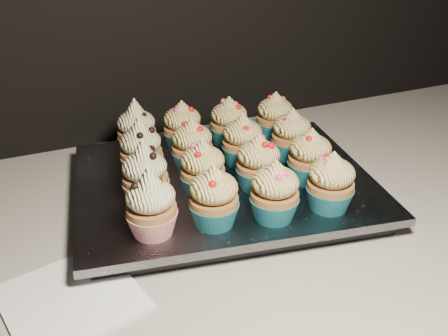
# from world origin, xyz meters

# --- Properties ---
(worktop) EXTENTS (2.44, 0.64, 0.04)m
(worktop) POSITION_xyz_m (0.00, 1.70, 0.88)
(worktop) COLOR beige
(worktop) RESTS_ON cabinet
(napkin) EXTENTS (0.17, 0.17, 0.00)m
(napkin) POSITION_xyz_m (-0.14, 1.59, 0.90)
(napkin) COLOR white
(napkin) RESTS_ON worktop
(baking_tray) EXTENTS (0.44, 0.36, 0.02)m
(baking_tray) POSITION_xyz_m (0.10, 1.73, 0.91)
(baking_tray) COLOR black
(baking_tray) RESTS_ON worktop
(foil_lining) EXTENTS (0.48, 0.40, 0.01)m
(foil_lining) POSITION_xyz_m (0.10, 1.73, 0.93)
(foil_lining) COLOR silver
(foil_lining) RESTS_ON baking_tray
(cupcake_0) EXTENTS (0.06, 0.06, 0.10)m
(cupcake_0) POSITION_xyz_m (-0.03, 1.64, 0.97)
(cupcake_0) COLOR red
(cupcake_0) RESTS_ON foil_lining
(cupcake_1) EXTENTS (0.06, 0.06, 0.08)m
(cupcake_1) POSITION_xyz_m (0.04, 1.62, 0.97)
(cupcake_1) COLOR #1C7286
(cupcake_1) RESTS_ON foil_lining
(cupcake_2) EXTENTS (0.06, 0.06, 0.08)m
(cupcake_2) POSITION_xyz_m (0.12, 1.61, 0.97)
(cupcake_2) COLOR #1C7286
(cupcake_2) RESTS_ON foil_lining
(cupcake_3) EXTENTS (0.06, 0.06, 0.08)m
(cupcake_3) POSITION_xyz_m (0.20, 1.60, 0.97)
(cupcake_3) COLOR #1C7286
(cupcake_3) RESTS_ON foil_lining
(cupcake_4) EXTENTS (0.06, 0.06, 0.10)m
(cupcake_4) POSITION_xyz_m (-0.02, 1.71, 0.97)
(cupcake_4) COLOR red
(cupcake_4) RESTS_ON foil_lining
(cupcake_5) EXTENTS (0.06, 0.06, 0.08)m
(cupcake_5) POSITION_xyz_m (0.06, 1.70, 0.97)
(cupcake_5) COLOR #1C7286
(cupcake_5) RESTS_ON foil_lining
(cupcake_6) EXTENTS (0.06, 0.06, 0.08)m
(cupcake_6) POSITION_xyz_m (0.14, 1.68, 0.97)
(cupcake_6) COLOR #1C7286
(cupcake_6) RESTS_ON foil_lining
(cupcake_7) EXTENTS (0.06, 0.06, 0.08)m
(cupcake_7) POSITION_xyz_m (0.21, 1.67, 0.97)
(cupcake_7) COLOR #1C7286
(cupcake_7) RESTS_ON foil_lining
(cupcake_8) EXTENTS (0.06, 0.06, 0.10)m
(cupcake_8) POSITION_xyz_m (-0.00, 1.79, 0.97)
(cupcake_8) COLOR red
(cupcake_8) RESTS_ON foil_lining
(cupcake_9) EXTENTS (0.06, 0.06, 0.08)m
(cupcake_9) POSITION_xyz_m (0.07, 1.77, 0.97)
(cupcake_9) COLOR #1C7286
(cupcake_9) RESTS_ON foil_lining
(cupcake_10) EXTENTS (0.06, 0.06, 0.08)m
(cupcake_10) POSITION_xyz_m (0.15, 1.76, 0.97)
(cupcake_10) COLOR #1C7286
(cupcake_10) RESTS_ON foil_lining
(cupcake_11) EXTENTS (0.06, 0.06, 0.08)m
(cupcake_11) POSITION_xyz_m (0.23, 1.75, 0.97)
(cupcake_11) COLOR #1C7286
(cupcake_11) RESTS_ON foil_lining
(cupcake_12) EXTENTS (0.06, 0.06, 0.10)m
(cupcake_12) POSITION_xyz_m (0.01, 1.86, 0.97)
(cupcake_12) COLOR red
(cupcake_12) RESTS_ON foil_lining
(cupcake_13) EXTENTS (0.06, 0.06, 0.08)m
(cupcake_13) POSITION_xyz_m (0.08, 1.85, 0.97)
(cupcake_13) COLOR #1C7286
(cupcake_13) RESTS_ON foil_lining
(cupcake_14) EXTENTS (0.06, 0.06, 0.08)m
(cupcake_14) POSITION_xyz_m (0.16, 1.84, 0.97)
(cupcake_14) COLOR #1C7286
(cupcake_14) RESTS_ON foil_lining
(cupcake_15) EXTENTS (0.06, 0.06, 0.08)m
(cupcake_15) POSITION_xyz_m (0.24, 1.83, 0.97)
(cupcake_15) COLOR #1C7286
(cupcake_15) RESTS_ON foil_lining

